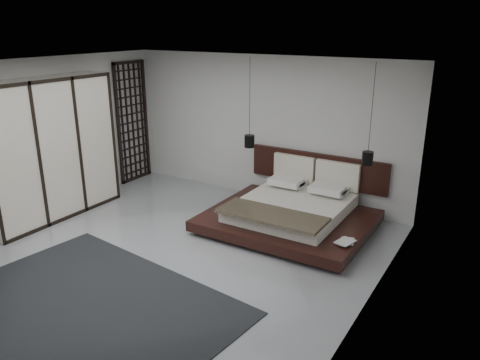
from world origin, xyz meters
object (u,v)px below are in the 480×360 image
Objects in this scene: lattice_screen at (133,122)px; bed at (292,211)px; pendant_right at (368,158)px; rug at (84,309)px; pendant_left at (249,141)px; wardrobe at (49,150)px.

bed is at bearing -7.43° from lattice_screen.
pendant_right is 4.77m from rug.
pendant_left reaches higher than lattice_screen.
lattice_screen is 4.29m from bed.
rug is (-1.12, -3.61, -0.27)m from bed.
pendant_left is 3.56m from wardrobe.
pendant_left is 0.44× the size of rug.
pendant_right is (1.10, 0.41, 1.01)m from bed.
pendant_right is (5.23, -0.12, -0.01)m from lattice_screen.
rug is (2.76, -1.80, -1.24)m from wardrobe.
pendant_left reaches higher than rug.
rug is at bearing -54.01° from lattice_screen.
lattice_screen is 0.70× the size of rug.
pendant_left is at bearing 89.80° from rug.
pendant_right reaches higher than wardrobe.
pendant_left is 1.00× the size of pendant_right.
pendant_right is at bearing 61.13° from rug.
rug is at bearing -90.20° from pendant_left.
pendant_left is at bearing -2.36° from lattice_screen.
bed is 1.65× the size of pendant_left.
wardrobe is (-4.98, -2.22, -0.05)m from pendant_right.
bed is (4.13, -0.54, -1.02)m from lattice_screen.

